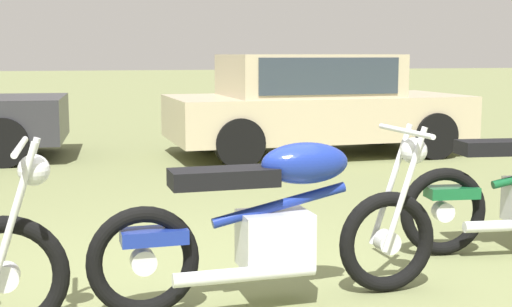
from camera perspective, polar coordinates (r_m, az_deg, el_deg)
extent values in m
plane|color=olive|center=(4.38, -1.18, -11.08)|extent=(120.00, 120.00, 0.00)
torus|color=black|center=(3.83, -19.57, -9.38)|extent=(0.64, 0.12, 0.64)
cylinder|color=silver|center=(3.83, -19.57, -9.38)|extent=(0.14, 0.11, 0.14)
cylinder|color=silver|center=(3.83, -18.78, -4.23)|extent=(0.27, 0.05, 0.74)
cylinder|color=silver|center=(3.66, -19.02, -4.82)|extent=(0.27, 0.05, 0.74)
cylinder|color=silver|center=(3.68, -18.51, 0.53)|extent=(0.06, 0.64, 0.03)
sphere|color=silver|center=(3.70, -17.50, -1.28)|extent=(0.17, 0.17, 0.16)
torus|color=black|center=(4.37, 10.55, -7.03)|extent=(0.62, 0.09, 0.62)
torus|color=black|center=(3.95, -9.08, -8.62)|extent=(0.62, 0.09, 0.62)
cylinder|color=silver|center=(4.37, 10.55, -7.03)|extent=(0.14, 0.10, 0.14)
cylinder|color=silver|center=(3.95, -9.08, -8.62)|extent=(0.14, 0.10, 0.14)
cylinder|color=silver|center=(4.40, 10.83, -2.45)|extent=(0.27, 0.04, 0.74)
cylinder|color=silver|center=(4.24, 11.93, -2.87)|extent=(0.27, 0.04, 0.74)
cube|color=silver|center=(4.08, 1.52, -6.93)|extent=(0.40, 0.30, 0.32)
cylinder|color=navy|center=(4.05, 1.94, -4.16)|extent=(0.80, 0.06, 0.23)
ellipsoid|color=navy|center=(4.05, 3.97, -0.78)|extent=(0.52, 0.26, 0.24)
cube|color=black|center=(3.92, -2.64, -1.95)|extent=(0.60, 0.24, 0.10)
cube|color=navy|center=(3.92, -8.24, -6.60)|extent=(0.36, 0.18, 0.08)
cylinder|color=silver|center=(4.29, 11.97, 1.78)|extent=(0.03, 0.64, 0.03)
sphere|color=silver|center=(4.33, 12.62, 0.22)|extent=(0.16, 0.16, 0.16)
cylinder|color=silver|center=(3.92, -0.87, -9.73)|extent=(0.80, 0.08, 0.08)
torus|color=black|center=(5.23, 14.87, -4.56)|extent=(0.64, 0.18, 0.64)
cylinder|color=silver|center=(5.23, 14.87, -4.56)|extent=(0.15, 0.12, 0.14)
cube|color=black|center=(5.33, 19.11, 0.47)|extent=(0.63, 0.32, 0.10)
cube|color=#14592D|center=(5.23, 15.53, -3.03)|extent=(0.38, 0.23, 0.08)
cylinder|color=black|center=(11.19, -18.43, 1.91)|extent=(0.66, 0.28, 0.64)
cylinder|color=black|center=(9.54, -19.70, 0.85)|extent=(0.66, 0.28, 0.64)
cube|color=#BCAD8C|center=(10.15, 4.93, 3.00)|extent=(4.19, 1.87, 0.60)
cube|color=#BCAD8C|center=(10.06, 4.17, 6.28)|extent=(2.31, 1.68, 0.60)
cube|color=#2D3842|center=(10.06, 4.17, 6.39)|extent=(1.96, 1.71, 0.48)
cylinder|color=black|center=(11.52, 9.77, 2.36)|extent=(0.64, 0.22, 0.64)
cylinder|color=black|center=(10.01, 14.17, 1.39)|extent=(0.64, 0.22, 0.64)
cylinder|color=black|center=(10.58, -3.84, 1.97)|extent=(0.64, 0.22, 0.64)
cylinder|color=black|center=(8.92, -1.36, 0.85)|extent=(0.64, 0.22, 0.64)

